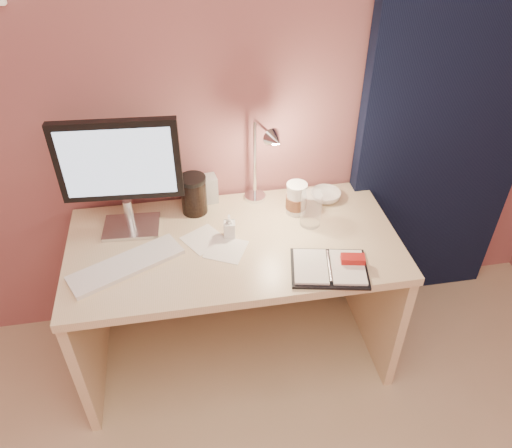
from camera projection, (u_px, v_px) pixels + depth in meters
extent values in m
plane|color=#A05D5D|center=(219.00, 90.00, 2.08)|extent=(3.50, 0.00, 3.50)
cube|color=black|center=(451.00, 110.00, 2.27)|extent=(0.85, 0.08, 2.20)
cube|color=beige|center=(234.00, 245.00, 2.12)|extent=(1.40, 0.70, 0.04)
cube|color=beige|center=(88.00, 323.00, 2.26)|extent=(0.04, 0.66, 0.69)
cube|color=beige|center=(374.00, 286.00, 2.44)|extent=(0.04, 0.66, 0.69)
cube|color=beige|center=(227.00, 250.00, 2.57)|extent=(1.32, 0.03, 0.55)
cube|color=silver|center=(132.00, 227.00, 2.18)|extent=(0.25, 0.19, 0.02)
cylinder|color=silver|center=(129.00, 213.00, 2.13)|extent=(0.04, 0.04, 0.13)
cube|color=black|center=(119.00, 160.00, 1.97)|extent=(0.49, 0.07, 0.35)
cube|color=#A6C4E1|center=(119.00, 164.00, 1.94)|extent=(0.43, 0.03, 0.29)
cube|color=white|center=(126.00, 265.00, 1.98)|extent=(0.47, 0.32, 0.02)
cube|color=black|center=(329.00, 269.00, 1.97)|extent=(0.34, 0.28, 0.01)
cube|color=white|center=(311.00, 266.00, 1.97)|extent=(0.17, 0.22, 0.01)
cube|color=white|center=(348.00, 267.00, 1.96)|extent=(0.17, 0.22, 0.01)
cube|color=#AC260E|center=(353.00, 259.00, 1.97)|extent=(0.10, 0.06, 0.03)
cube|color=white|center=(204.00, 239.00, 2.12)|extent=(0.21, 0.21, 0.00)
cube|color=white|center=(226.00, 249.00, 2.07)|extent=(0.21, 0.21, 0.00)
cylinder|color=silver|center=(296.00, 200.00, 2.23)|extent=(0.09, 0.09, 0.14)
cylinder|color=brown|center=(296.00, 202.00, 2.24)|extent=(0.09, 0.09, 0.06)
cylinder|color=silver|center=(297.00, 185.00, 2.18)|extent=(0.09, 0.09, 0.01)
cylinder|color=white|center=(311.00, 209.00, 2.16)|extent=(0.09, 0.09, 0.16)
imported|color=silver|center=(326.00, 196.00, 2.34)|extent=(0.19, 0.19, 0.04)
imported|color=silver|center=(229.00, 226.00, 2.11)|extent=(0.05, 0.06, 0.11)
cylinder|color=black|center=(194.00, 196.00, 2.23)|extent=(0.12, 0.12, 0.16)
cube|color=#BCBCB7|center=(207.00, 189.00, 2.30)|extent=(0.10, 0.08, 0.13)
cylinder|color=silver|center=(255.00, 196.00, 2.36)|extent=(0.10, 0.10, 0.02)
cylinder|color=silver|center=(255.00, 160.00, 2.24)|extent=(0.02, 0.02, 0.38)
cone|color=silver|center=(248.00, 143.00, 1.98)|extent=(0.10, 0.09, 0.08)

